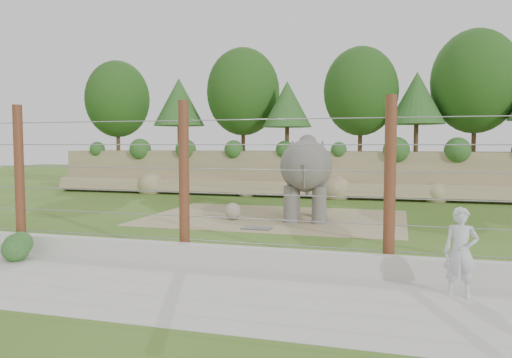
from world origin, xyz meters
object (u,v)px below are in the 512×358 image
(elephant, at_px, (306,178))
(zookeeper, at_px, (461,252))
(stone_ball, at_px, (233,211))
(barrier_fence, at_px, (184,180))

(elephant, relative_size, zookeeper, 2.32)
(stone_ball, relative_size, barrier_fence, 0.03)
(elephant, height_order, barrier_fence, barrier_fence)
(stone_ball, bearing_deg, elephant, 17.00)
(barrier_fence, bearing_deg, stone_ball, 98.18)
(elephant, distance_m, stone_ball, 3.08)
(zookeeper, bearing_deg, barrier_fence, 174.55)
(stone_ball, distance_m, zookeeper, 10.80)
(barrier_fence, xyz_separation_m, zookeeper, (6.35, -1.46, -1.13))
(stone_ball, bearing_deg, barrier_fence, -81.82)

